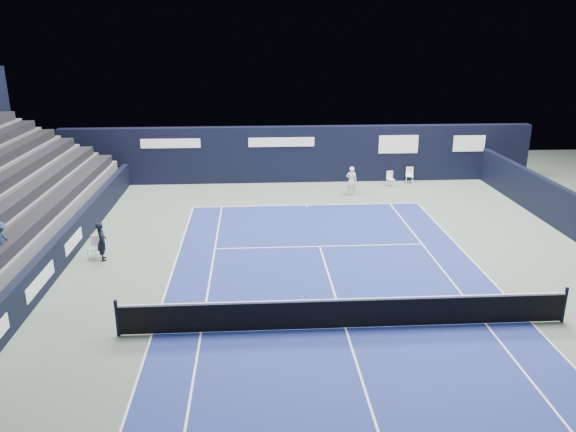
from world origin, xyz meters
name	(u,v)px	position (x,y,z in m)	size (l,w,h in m)	color
ground	(335,297)	(0.00, 2.00, 0.00)	(48.00, 48.00, 0.00)	#56665A
court_surface	(345,328)	(0.00, 0.00, 0.00)	(10.97, 23.77, 0.01)	navy
folding_chair_back_a	(410,172)	(6.13, 15.79, 0.59)	(0.47, 0.49, 0.89)	white
folding_chair_back_b	(390,178)	(4.89, 15.18, 0.47)	(0.42, 0.40, 0.82)	white
line_judge_chair	(94,246)	(-8.53, 5.81, 0.48)	(0.47, 0.46, 0.85)	silver
line_judge	(102,241)	(-8.18, 5.59, 0.73)	(0.53, 0.35, 1.46)	black
court_markings	(345,328)	(0.00, 0.00, 0.01)	(11.03, 23.83, 0.00)	white
tennis_net	(346,312)	(0.00, 0.00, 0.51)	(12.90, 0.10, 1.10)	black
back_sponsor_wall	(299,154)	(0.01, 16.50, 1.55)	(26.00, 0.63, 3.10)	black
side_barrier_left	(69,242)	(-9.50, 5.97, 0.60)	(0.33, 22.00, 1.20)	black
tennis_player	(351,181)	(2.46, 13.55, 0.75)	(0.62, 0.86, 1.50)	white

